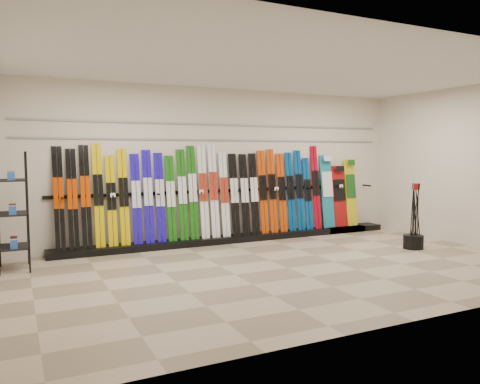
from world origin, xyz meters
name	(u,v)px	position (x,y,z in m)	size (l,w,h in m)	color
floor	(288,268)	(0.00, 0.00, 0.00)	(8.00, 8.00, 0.00)	#87755D
back_wall	(222,165)	(0.00, 2.50, 1.50)	(8.00, 8.00, 0.00)	beige
right_wall	(471,166)	(4.00, 0.00, 1.50)	(5.00, 5.00, 0.00)	beige
ceiling	(290,68)	(0.00, 0.00, 3.00)	(8.00, 8.00, 0.00)	silver
ski_rack_base	(237,238)	(0.22, 2.28, 0.06)	(8.00, 0.40, 0.12)	black
skis	(203,194)	(-0.47, 2.35, 0.96)	(5.37, 0.28, 1.80)	black
snowboards	(338,193)	(2.76, 2.35, 0.85)	(0.92, 0.24, 1.57)	#14728C
accessory_rack	(13,211)	(-3.75, 1.70, 0.89)	(0.40, 0.60, 1.77)	black
pole_bin	(413,242)	(2.82, 0.23, 0.12)	(0.36, 0.36, 0.25)	black
ski_poles	(415,215)	(2.86, 0.24, 0.61)	(0.29, 0.20, 1.18)	black
slatwall_rail_0	(222,140)	(0.00, 2.48, 2.00)	(7.60, 0.02, 0.03)	gray
slatwall_rail_1	(222,125)	(0.00, 2.48, 2.30)	(7.60, 0.02, 0.03)	gray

